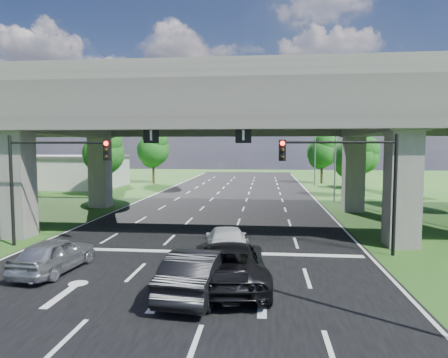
% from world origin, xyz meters
% --- Properties ---
extents(ground, '(160.00, 160.00, 0.00)m').
position_xyz_m(ground, '(0.00, 0.00, 0.00)').
color(ground, '#254C18').
rests_on(ground, ground).
extents(road, '(18.00, 120.00, 0.03)m').
position_xyz_m(road, '(0.00, 10.00, 0.01)').
color(road, black).
rests_on(road, ground).
extents(overpass, '(80.00, 15.00, 10.00)m').
position_xyz_m(overpass, '(0.00, 12.00, 7.92)').
color(overpass, '#353330').
rests_on(overpass, ground).
extents(warehouse, '(20.00, 10.00, 4.00)m').
position_xyz_m(warehouse, '(-26.00, 35.00, 2.00)').
color(warehouse, '#9E9E99').
rests_on(warehouse, ground).
extents(signal_right, '(5.76, 0.54, 6.00)m').
position_xyz_m(signal_right, '(7.82, 3.94, 4.19)').
color(signal_right, black).
rests_on(signal_right, ground).
extents(signal_left, '(5.76, 0.54, 6.00)m').
position_xyz_m(signal_left, '(-7.82, 3.94, 4.19)').
color(signal_left, black).
rests_on(signal_left, ground).
extents(streetlight_far, '(3.38, 0.25, 10.00)m').
position_xyz_m(streetlight_far, '(10.10, 24.00, 5.85)').
color(streetlight_far, gray).
rests_on(streetlight_far, ground).
extents(streetlight_beyond, '(3.38, 0.25, 10.00)m').
position_xyz_m(streetlight_beyond, '(10.10, 40.00, 5.85)').
color(streetlight_beyond, gray).
rests_on(streetlight_beyond, ground).
extents(tree_left_near, '(4.50, 4.50, 7.80)m').
position_xyz_m(tree_left_near, '(-13.95, 26.00, 4.82)').
color(tree_left_near, black).
rests_on(tree_left_near, ground).
extents(tree_left_mid, '(3.91, 3.90, 6.76)m').
position_xyz_m(tree_left_mid, '(-16.95, 34.00, 4.17)').
color(tree_left_mid, black).
rests_on(tree_left_mid, ground).
extents(tree_left_far, '(4.80, 4.80, 8.32)m').
position_xyz_m(tree_left_far, '(-12.95, 42.00, 5.14)').
color(tree_left_far, black).
rests_on(tree_left_far, ground).
extents(tree_right_near, '(4.20, 4.20, 7.28)m').
position_xyz_m(tree_right_near, '(13.05, 28.00, 4.50)').
color(tree_right_near, black).
rests_on(tree_right_near, ground).
extents(tree_right_mid, '(3.91, 3.90, 6.76)m').
position_xyz_m(tree_right_mid, '(16.05, 36.00, 4.17)').
color(tree_right_mid, black).
rests_on(tree_right_mid, ground).
extents(tree_right_far, '(4.50, 4.50, 7.80)m').
position_xyz_m(tree_right_far, '(12.05, 44.00, 4.82)').
color(tree_right_far, black).
rests_on(tree_right_far, ground).
extents(car_silver, '(2.16, 4.50, 1.48)m').
position_xyz_m(car_silver, '(-5.26, -0.32, 0.77)').
color(car_silver, '#B7B9BF').
rests_on(car_silver, road).
extents(car_dark, '(2.28, 5.20, 1.66)m').
position_xyz_m(car_dark, '(1.28, -2.23, 0.86)').
color(car_dark, black).
rests_on(car_dark, road).
extents(car_white, '(2.66, 5.19, 1.44)m').
position_xyz_m(car_white, '(1.80, 3.00, 0.75)').
color(car_white, silver).
rests_on(car_white, road).
extents(car_trailing, '(3.44, 6.34, 1.69)m').
position_xyz_m(car_trailing, '(2.30, -1.16, 0.87)').
color(car_trailing, black).
rests_on(car_trailing, road).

